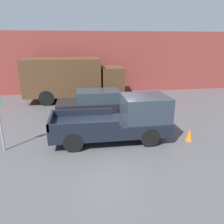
{
  "coord_description": "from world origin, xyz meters",
  "views": [
    {
      "loc": [
        -1.34,
        -9.03,
        4.28
      ],
      "look_at": [
        0.16,
        0.96,
        1.0
      ],
      "focal_mm": 35.0,
      "sensor_mm": 36.0,
      "label": 1
    }
  ],
  "objects_px": {
    "delivery_truck": "(71,78)",
    "traffic_cone": "(189,135)",
    "car": "(97,103)",
    "pickup_truck": "(122,120)",
    "newspaper_box": "(34,88)"
  },
  "relations": [
    {
      "from": "newspaper_box",
      "to": "traffic_cone",
      "type": "relative_size",
      "value": 2.04
    },
    {
      "from": "car",
      "to": "traffic_cone",
      "type": "bearing_deg",
      "value": -46.48
    },
    {
      "from": "car",
      "to": "traffic_cone",
      "type": "height_order",
      "value": "car"
    },
    {
      "from": "traffic_cone",
      "to": "pickup_truck",
      "type": "bearing_deg",
      "value": 168.87
    },
    {
      "from": "newspaper_box",
      "to": "pickup_truck",
      "type": "bearing_deg",
      "value": -60.05
    },
    {
      "from": "pickup_truck",
      "to": "delivery_truck",
      "type": "xyz_separation_m",
      "value": [
        -2.37,
        7.37,
        0.78
      ]
    },
    {
      "from": "pickup_truck",
      "to": "car",
      "type": "distance_m",
      "value": 3.56
    },
    {
      "from": "newspaper_box",
      "to": "traffic_cone",
      "type": "xyz_separation_m",
      "value": [
        8.5,
        -10.17,
        -0.28
      ]
    },
    {
      "from": "pickup_truck",
      "to": "delivery_truck",
      "type": "relative_size",
      "value": 0.73
    },
    {
      "from": "delivery_truck",
      "to": "traffic_cone",
      "type": "distance_m",
      "value": 9.7
    },
    {
      "from": "delivery_truck",
      "to": "traffic_cone",
      "type": "bearing_deg",
      "value": -56.07
    },
    {
      "from": "car",
      "to": "newspaper_box",
      "type": "height_order",
      "value": "car"
    },
    {
      "from": "pickup_truck",
      "to": "delivery_truck",
      "type": "bearing_deg",
      "value": 107.81
    },
    {
      "from": "delivery_truck",
      "to": "pickup_truck",
      "type": "bearing_deg",
      "value": -72.19
    },
    {
      "from": "traffic_cone",
      "to": "car",
      "type": "bearing_deg",
      "value": 133.52
    }
  ]
}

